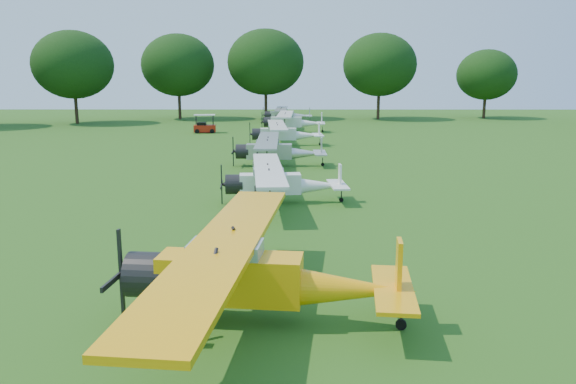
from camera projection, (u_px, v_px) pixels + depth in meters
name	position (u px, v px, depth m)	size (l,w,h in m)	color
ground	(260.00, 209.00, 27.00)	(160.00, 160.00, 0.00)	#235816
tree_belt	(336.00, 37.00, 25.50)	(137.36, 130.27, 14.52)	black
aircraft_2	(252.00, 271.00, 14.30)	(7.71, 12.27, 2.41)	#FCA90A
aircraft_3	(280.00, 180.00, 27.99)	(6.35, 10.12, 1.99)	white
aircraft_4	(276.00, 149.00, 39.44)	(6.65, 10.56, 2.09)	silver
aircraft_5	(284.00, 132.00, 51.03)	(6.76, 10.77, 2.12)	white
aircraft_6	(291.00, 120.00, 63.19)	(7.21, 11.46, 2.26)	white
aircraft_7	(286.00, 114.00, 75.61)	(6.69, 10.63, 2.10)	silver
golf_cart	(204.00, 127.00, 62.43)	(2.50, 1.69, 2.03)	#B51D0C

